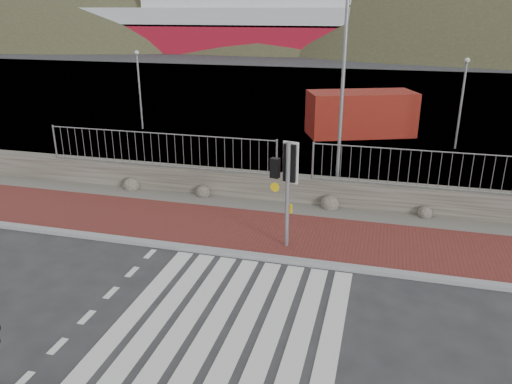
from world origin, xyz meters
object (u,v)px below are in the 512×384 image
(ferry, at_px, (210,14))
(streetlight, at_px, (346,81))
(traffic_signal_far, at_px, (287,173))
(shipping_container, at_px, (361,114))

(ferry, height_order, streetlight, ferry)
(traffic_signal_far, bearing_deg, streetlight, -90.46)
(traffic_signal_far, relative_size, shipping_container, 0.56)
(ferry, relative_size, shipping_container, 9.42)
(ferry, relative_size, traffic_signal_far, 16.76)
(streetlight, xyz_separation_m, shipping_container, (0.05, 9.47, -2.88))
(ferry, distance_m, streetlight, 65.30)
(ferry, bearing_deg, streetlight, -66.44)
(ferry, height_order, shipping_container, ferry)
(traffic_signal_far, distance_m, shipping_container, 13.81)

